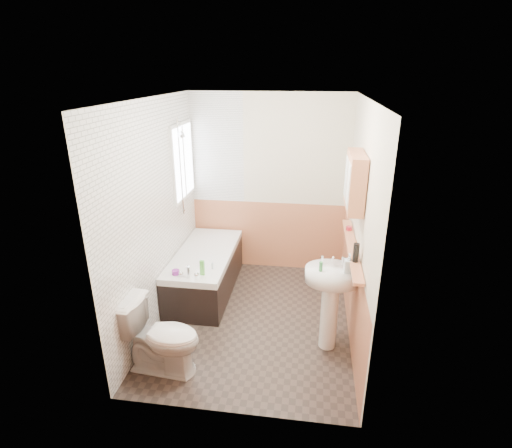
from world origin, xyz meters
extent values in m
plane|color=#2D2420|center=(0.00, 0.00, 0.00)|extent=(2.80, 2.80, 0.00)
plane|color=white|center=(0.00, 0.00, 2.50)|extent=(2.80, 2.80, 0.00)
cube|color=beige|center=(0.00, 1.41, 1.25)|extent=(2.20, 0.02, 2.50)
cube|color=beige|center=(0.00, -1.41, 1.25)|extent=(2.20, 0.02, 2.50)
cube|color=beige|center=(-1.11, 0.00, 1.25)|extent=(0.02, 2.80, 2.50)
cube|color=beige|center=(1.11, 0.00, 1.25)|extent=(0.02, 2.80, 2.50)
cube|color=#CC7C53|center=(1.09, 0.00, 0.50)|extent=(0.01, 2.80, 1.00)
cube|color=#CC7C53|center=(0.00, -1.39, 0.50)|extent=(2.20, 0.01, 1.00)
cube|color=#CC7C53|center=(0.00, 1.39, 0.50)|extent=(2.20, 0.01, 1.00)
cube|color=white|center=(-1.09, 0.00, 1.25)|extent=(0.01, 2.80, 2.50)
cube|color=white|center=(-0.73, 1.39, 1.75)|extent=(0.75, 0.01, 1.50)
cube|color=white|center=(-1.07, 0.95, 1.65)|extent=(0.03, 0.79, 0.99)
cube|color=white|center=(-1.05, 0.95, 1.65)|extent=(0.01, 0.70, 0.90)
cube|color=white|center=(-1.05, 0.95, 1.65)|extent=(0.01, 0.04, 0.90)
cube|color=black|center=(-0.73, 0.56, 0.24)|extent=(0.70, 1.57, 0.48)
cube|color=white|center=(-0.73, 0.56, 0.52)|extent=(0.70, 1.57, 0.08)
cube|color=white|center=(-0.73, 0.56, 0.51)|extent=(0.56, 1.43, 0.04)
cylinder|color=silver|center=(-0.73, -0.12, 0.63)|extent=(0.04, 0.04, 0.14)
sphere|color=silver|center=(-0.82, -0.12, 0.60)|extent=(0.06, 0.06, 0.06)
sphere|color=silver|center=(-0.64, -0.12, 0.60)|extent=(0.06, 0.06, 0.06)
cylinder|color=silver|center=(-1.05, 0.77, 1.61)|extent=(0.02, 0.02, 1.23)
cylinder|color=silver|center=(-1.05, 0.77, 1.05)|extent=(0.05, 0.05, 0.02)
cylinder|color=silver|center=(-1.05, 0.77, 2.18)|extent=(0.05, 0.05, 0.02)
cylinder|color=silver|center=(-1.00, 0.77, 2.02)|extent=(0.07, 0.08, 0.09)
imported|color=white|center=(-0.76, -0.95, 0.37)|extent=(0.80, 0.49, 0.75)
cylinder|color=white|center=(0.84, -0.37, 0.37)|extent=(0.18, 0.18, 0.75)
ellipsoid|color=white|center=(0.84, -0.37, 0.85)|extent=(0.54, 0.44, 0.15)
cylinder|color=silver|center=(0.74, -0.27, 0.96)|extent=(0.03, 0.03, 0.08)
cylinder|color=silver|center=(0.94, -0.27, 0.96)|extent=(0.03, 0.03, 0.08)
cylinder|color=silver|center=(0.84, -0.29, 1.00)|extent=(0.02, 0.11, 0.09)
cube|color=#CC7C53|center=(1.04, -0.09, 1.04)|extent=(0.10, 1.56, 0.03)
cube|color=#CC7C53|center=(1.02, -0.06, 1.74)|extent=(0.15, 0.62, 0.56)
cube|color=silver|center=(0.94, -0.21, 1.74)|extent=(0.01, 0.24, 0.42)
cube|color=silver|center=(0.94, 0.09, 1.74)|extent=(0.01, 0.24, 0.42)
cylinder|color=black|center=(1.04, -0.45, 1.15)|extent=(0.08, 0.08, 0.19)
cone|color=orange|center=(1.04, -0.41, 1.16)|extent=(0.05, 0.05, 0.22)
cylinder|color=maroon|center=(1.04, 0.36, 1.08)|extent=(0.07, 0.07, 0.04)
imported|color=silver|center=(0.99, -0.42, 0.97)|extent=(0.10, 0.20, 0.09)
cylinder|color=#388447|center=(0.72, -0.44, 0.97)|extent=(0.05, 0.05, 0.10)
cube|color=#59C647|center=(-0.59, -0.04, 0.65)|extent=(0.05, 0.04, 0.18)
cylinder|color=purple|center=(-0.90, -0.07, 0.59)|extent=(0.11, 0.11, 0.05)
cylinder|color=silver|center=(-0.51, 0.12, 0.61)|extent=(0.03, 0.03, 0.08)
camera|label=1|loc=(0.59, -3.96, 2.77)|focal=28.00mm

